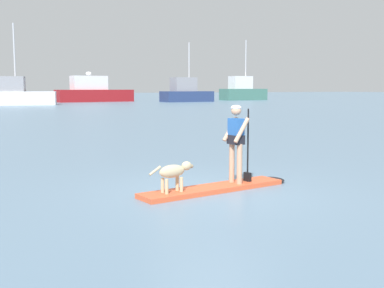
% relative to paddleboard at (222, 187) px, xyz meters
% --- Properties ---
extents(ground_plane, '(400.00, 400.00, 0.00)m').
position_rel_paddleboard_xyz_m(ground_plane, '(-0.23, -0.03, -0.05)').
color(ground_plane, slate).
extents(paddleboard, '(3.75, 1.14, 0.10)m').
position_rel_paddleboard_xyz_m(paddleboard, '(0.00, 0.00, 0.00)').
color(paddleboard, '#E55933').
rests_on(paddleboard, ground_plane).
extents(person_paddler, '(0.64, 0.52, 1.71)m').
position_rel_paddleboard_xyz_m(person_paddler, '(0.39, 0.06, 1.05)').
color(person_paddler, tan).
rests_on(person_paddler, paddleboard).
extents(dog, '(1.04, 0.30, 0.59)m').
position_rel_paddleboard_xyz_m(dog, '(-1.21, -0.17, 0.45)').
color(dog, '#CCB78C').
rests_on(dog, paddleboard).
extents(moored_boat_center, '(11.36, 5.71, 10.35)m').
position_rel_paddleboard_xyz_m(moored_boat_center, '(2.10, 57.00, 1.33)').
color(moored_boat_center, white).
rests_on(moored_boat_center, ground_plane).
extents(moored_boat_starboard, '(12.33, 4.29, 4.71)m').
position_rel_paddleboard_xyz_m(moored_boat_starboard, '(15.64, 66.72, 1.48)').
color(moored_boat_starboard, maroon).
rests_on(moored_boat_starboard, ground_plane).
extents(moored_boat_far_starboard, '(8.06, 3.60, 9.30)m').
position_rel_paddleboard_xyz_m(moored_boat_far_starboard, '(28.82, 60.29, 1.38)').
color(moored_boat_far_starboard, navy).
rests_on(moored_boat_far_starboard, ground_plane).
extents(moored_boat_outer, '(8.58, 3.37, 10.67)m').
position_rel_paddleboard_xyz_m(moored_boat_outer, '(42.49, 64.91, 1.56)').
color(moored_boat_outer, '#3F7266').
rests_on(moored_boat_outer, ground_plane).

